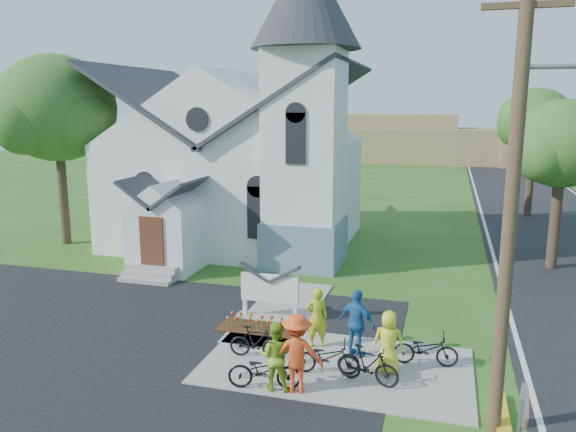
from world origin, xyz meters
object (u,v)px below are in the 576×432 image
(cyclist_0, at_px, (317,317))
(bike_4, at_px, (425,349))
(stop_sign, at_px, (522,424))
(cyclist_2, at_px, (357,323))
(cyclist_3, at_px, (297,353))
(cyclist_1, at_px, (275,356))
(bike_3, at_px, (368,365))
(utility_pole, at_px, (517,179))
(bike_0, at_px, (265,370))
(bike_2, at_px, (327,357))
(church_sign, at_px, (270,289))
(bike_1, at_px, (256,342))
(cyclist_4, at_px, (389,342))

(cyclist_0, bearing_deg, bike_4, 150.39)
(stop_sign, xyz_separation_m, cyclist_2, (-3.50, 5.38, -0.79))
(cyclist_2, distance_m, cyclist_3, 2.52)
(cyclist_1, xyz_separation_m, bike_3, (2.11, 0.87, -0.36))
(utility_pole, height_order, stop_sign, utility_pole)
(bike_0, height_order, cyclist_3, cyclist_3)
(cyclist_2, xyz_separation_m, bike_2, (-0.57, -1.21, -0.50))
(bike_3, bearing_deg, cyclist_1, 125.24)
(church_sign, distance_m, bike_2, 4.15)
(bike_3, relative_size, bike_4, 0.94)
(church_sign, relative_size, stop_sign, 0.89)
(bike_1, xyz_separation_m, cyclist_4, (3.53, 0.14, 0.37))
(church_sign, distance_m, bike_1, 2.94)
(utility_pole, relative_size, cyclist_2, 5.29)
(bike_0, relative_size, bike_2, 1.06)
(utility_pole, xyz_separation_m, cyclist_1, (-5.04, 0.38, -4.51))
(bike_0, height_order, bike_1, bike_0)
(bike_0, xyz_separation_m, bike_1, (-0.76, 1.55, -0.02))
(cyclist_3, distance_m, bike_4, 3.70)
(cyclist_2, relative_size, cyclist_4, 1.16)
(bike_0, height_order, cyclist_4, cyclist_4)
(bike_0, xyz_separation_m, bike_4, (3.68, 2.34, -0.02))
(church_sign, height_order, stop_sign, stop_sign)
(church_sign, relative_size, bike_1, 1.49)
(stop_sign, relative_size, bike_1, 1.68)
(cyclist_0, relative_size, cyclist_1, 1.02)
(church_sign, bearing_deg, bike_2, -51.63)
(utility_pole, bearing_deg, cyclist_3, 174.87)
(cyclist_3, bearing_deg, bike_0, -2.44)
(cyclist_1, height_order, cyclist_3, cyclist_3)
(cyclist_2, bearing_deg, bike_4, -158.91)
(bike_0, distance_m, cyclist_2, 3.06)
(bike_0, xyz_separation_m, cyclist_4, (2.78, 1.70, 0.35))
(cyclist_0, distance_m, bike_4, 3.07)
(utility_pole, distance_m, cyclist_1, 6.77)
(bike_0, bearing_deg, bike_4, -70.02)
(church_sign, height_order, cyclist_1, cyclist_1)
(stop_sign, height_order, cyclist_3, stop_sign)
(stop_sign, bearing_deg, bike_3, 127.20)
(church_sign, height_order, bike_2, church_sign)
(cyclist_2, distance_m, bike_4, 1.90)
(church_sign, relative_size, bike_0, 1.23)
(cyclist_0, relative_size, cyclist_4, 1.06)
(bike_0, xyz_separation_m, cyclist_3, (0.78, 0.11, 0.50))
(church_sign, bearing_deg, utility_pole, -35.60)
(stop_sign, bearing_deg, church_sign, 131.88)
(cyclist_1, relative_size, bike_4, 1.00)
(bike_1, distance_m, cyclist_2, 2.78)
(utility_pole, relative_size, bike_2, 5.94)
(cyclist_0, bearing_deg, cyclist_2, 142.22)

